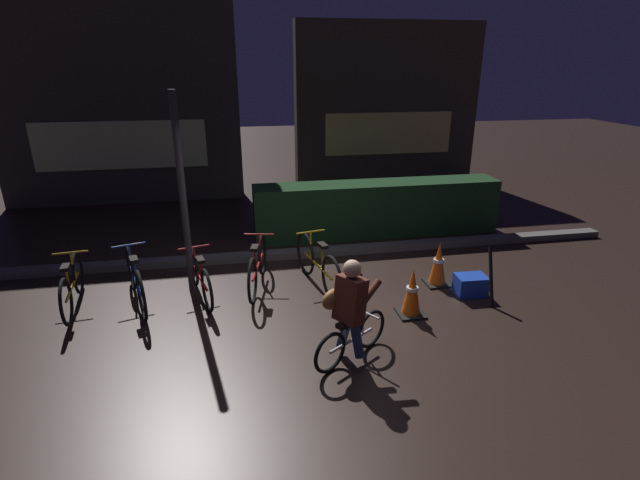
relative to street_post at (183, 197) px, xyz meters
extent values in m
plane|color=black|center=(1.65, -1.20, -1.45)|extent=(40.00, 40.00, 0.00)
cube|color=#56544F|center=(1.65, 1.00, -1.39)|extent=(12.00, 0.24, 0.12)
cube|color=#19381C|center=(3.45, 1.90, -0.93)|extent=(4.80, 0.70, 1.04)
cube|color=#383330|center=(-1.80, 5.30, 0.95)|extent=(5.50, 0.50, 4.80)
cube|color=#BFCC8C|center=(-1.80, 5.03, -0.05)|extent=(3.85, 0.04, 1.10)
cube|color=#42382D|center=(4.91, 6.00, 0.66)|extent=(4.98, 0.50, 4.21)
cube|color=#F2D172|center=(4.91, 5.73, -0.05)|extent=(3.49, 0.04, 1.10)
cylinder|color=#2D2D33|center=(0.00, 0.00, 0.00)|extent=(0.10, 0.10, 2.89)
torus|color=black|center=(-1.63, 0.23, -1.13)|extent=(0.12, 0.64, 0.64)
torus|color=black|center=(-1.52, -0.72, -1.13)|extent=(0.12, 0.64, 0.64)
cylinder|color=gold|center=(-1.57, -0.25, -1.13)|extent=(0.15, 0.95, 0.04)
cylinder|color=gold|center=(-1.55, -0.41, -0.95)|extent=(0.03, 0.03, 0.36)
cube|color=black|center=(-1.55, -0.41, -0.77)|extent=(0.12, 0.21, 0.05)
cylinder|color=gold|center=(-1.60, 0.01, -0.93)|extent=(0.03, 0.03, 0.40)
cylinder|color=gold|center=(-1.60, 0.01, -0.73)|extent=(0.46, 0.08, 0.02)
torus|color=black|center=(-0.89, 0.23, -1.10)|extent=(0.25, 0.67, 0.69)
torus|color=black|center=(-0.58, -0.76, -1.10)|extent=(0.25, 0.67, 0.69)
cylinder|color=#19479E|center=(-0.73, -0.27, -1.10)|extent=(0.34, 1.00, 0.04)
cylinder|color=#19479E|center=(-0.68, -0.44, -0.91)|extent=(0.03, 0.03, 0.39)
cube|color=black|center=(-0.68, -0.44, -0.71)|extent=(0.15, 0.22, 0.05)
cylinder|color=#19479E|center=(-0.82, 0.01, -0.88)|extent=(0.03, 0.03, 0.44)
cylinder|color=#19479E|center=(-0.82, 0.01, -0.67)|extent=(0.45, 0.16, 0.02)
torus|color=black|center=(0.02, 0.19, -1.14)|extent=(0.20, 0.60, 0.61)
torus|color=black|center=(0.26, -0.69, -1.14)|extent=(0.20, 0.60, 0.61)
cylinder|color=#B21919|center=(0.14, -0.25, -1.14)|extent=(0.27, 0.89, 0.04)
cylinder|color=#B21919|center=(0.19, -0.40, -0.97)|extent=(0.03, 0.03, 0.34)
cube|color=black|center=(0.19, -0.40, -0.80)|extent=(0.15, 0.22, 0.05)
cylinder|color=#B21919|center=(0.08, -0.01, -0.95)|extent=(0.03, 0.03, 0.38)
cylinder|color=#B21919|center=(0.08, -0.01, -0.76)|extent=(0.45, 0.14, 0.02)
torus|color=black|center=(1.09, 0.42, -1.11)|extent=(0.18, 0.66, 0.66)
torus|color=black|center=(0.89, -0.55, -1.11)|extent=(0.18, 0.66, 0.66)
cylinder|color=#B21919|center=(0.99, -0.07, -1.11)|extent=(0.24, 0.98, 0.04)
cylinder|color=#B21919|center=(0.95, -0.24, -0.93)|extent=(0.03, 0.03, 0.37)
cube|color=black|center=(0.95, -0.24, -0.74)|extent=(0.14, 0.22, 0.05)
cylinder|color=#B21919|center=(1.04, 0.20, -0.90)|extent=(0.03, 0.03, 0.42)
cylinder|color=#B21919|center=(1.04, 0.20, -0.70)|extent=(0.46, 0.12, 0.02)
torus|color=black|center=(1.77, 0.28, -1.10)|extent=(0.19, 0.70, 0.70)
torus|color=black|center=(1.99, -0.76, -1.10)|extent=(0.19, 0.70, 0.70)
cylinder|color=gold|center=(1.88, -0.24, -1.10)|extent=(0.26, 1.04, 0.04)
cylinder|color=gold|center=(1.92, -0.42, -0.90)|extent=(0.03, 0.03, 0.40)
cube|color=black|center=(1.92, -0.42, -0.70)|extent=(0.14, 0.22, 0.05)
cylinder|color=gold|center=(1.82, 0.04, -0.87)|extent=(0.03, 0.03, 0.44)
cylinder|color=gold|center=(1.82, 0.04, -0.65)|extent=(0.45, 0.12, 0.02)
cube|color=black|center=(2.97, -1.30, -1.43)|extent=(0.36, 0.36, 0.03)
cone|color=#EA560F|center=(2.97, -1.30, -1.09)|extent=(0.26, 0.26, 0.65)
cylinder|color=white|center=(2.97, -1.30, -1.06)|extent=(0.16, 0.16, 0.05)
cube|color=black|center=(3.71, -0.48, -1.43)|extent=(0.36, 0.36, 0.03)
cone|color=#EA560F|center=(3.71, -0.48, -1.09)|extent=(0.26, 0.26, 0.66)
cylinder|color=white|center=(3.71, -0.48, -1.06)|extent=(0.16, 0.16, 0.05)
cube|color=#193DB7|center=(4.04, -0.90, -1.30)|extent=(0.46, 0.34, 0.30)
torus|color=black|center=(2.22, -1.95, -1.20)|extent=(0.43, 0.31, 0.48)
torus|color=black|center=(1.63, -2.35, -1.20)|extent=(0.43, 0.31, 0.48)
cylinder|color=silver|center=(1.93, -2.15, -1.20)|extent=(0.60, 0.42, 0.04)
cylinder|color=silver|center=(1.82, -2.22, -1.07)|extent=(0.03, 0.03, 0.26)
cube|color=black|center=(1.82, -2.22, -0.94)|extent=(0.22, 0.20, 0.05)
cylinder|color=silver|center=(2.09, -2.04, -1.06)|extent=(0.03, 0.03, 0.30)
cylinder|color=silver|center=(2.09, -2.04, -0.91)|extent=(0.28, 0.39, 0.02)
cylinder|color=navy|center=(1.85, -2.08, -1.15)|extent=(0.21, 0.23, 0.42)
cylinder|color=navy|center=(1.97, -2.24, -1.15)|extent=(0.21, 0.23, 0.42)
cube|color=#512319|center=(1.89, -2.17, -0.66)|extent=(0.40, 0.41, 0.54)
sphere|color=tan|center=(1.91, -2.16, -0.30)|extent=(0.20, 0.20, 0.20)
cylinder|color=#512319|center=(1.93, -1.98, -0.61)|extent=(0.37, 0.29, 0.29)
cylinder|color=#512319|center=(2.09, -2.21, -0.61)|extent=(0.37, 0.29, 0.29)
ellipsoid|color=brown|center=(1.73, -2.04, -0.71)|extent=(0.35, 0.31, 0.24)
cylinder|color=black|center=(4.20, -1.15, -1.05)|extent=(0.11, 0.39, 0.80)
camera|label=1|loc=(0.72, -6.69, 1.80)|focal=26.71mm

